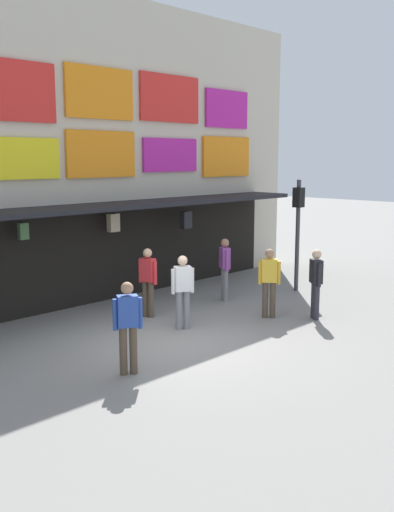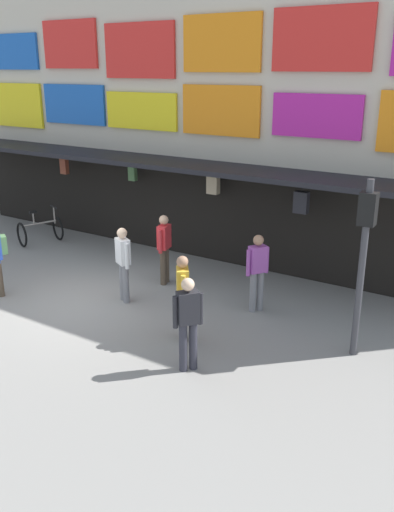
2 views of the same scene
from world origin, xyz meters
TOP-DOWN VIEW (x-y plane):
  - ground_plane at (0.00, 0.00)m, footprint 80.00×80.00m
  - shopfront at (-0.00, 4.57)m, footprint 18.00×2.60m
  - traffic_light_far at (5.83, 0.95)m, footprint 0.29×0.33m
  - bicycle_parked at (-3.94, 2.47)m, footprint 1.08×1.34m
  - pedestrian_in_white at (0.82, 0.56)m, footprint 0.48×0.36m
  - pedestrian_in_blue at (0.96, 1.89)m, footprint 0.29×0.52m
  - pedestrian_in_red at (2.93, -0.26)m, footprint 0.39×0.44m
  - pedestrian_in_black at (3.50, 1.67)m, footprint 0.38×0.46m
  - pedestrian_in_purple at (3.61, -1.11)m, footprint 0.39×0.44m

SIDE VIEW (x-z plane):
  - ground_plane at x=0.00m, z-range 0.00..0.00m
  - bicycle_parked at x=-3.94m, z-range -0.13..0.92m
  - pedestrian_in_white at x=0.82m, z-range 0.11..1.79m
  - pedestrian_in_blue at x=0.96m, z-range 0.11..1.79m
  - pedestrian_in_red at x=2.93m, z-range 0.11..1.79m
  - pedestrian_in_black at x=3.50m, z-range 0.11..1.79m
  - pedestrian_in_purple at x=3.61m, z-range 0.11..1.79m
  - traffic_light_far at x=5.83m, z-range 0.54..3.74m
  - shopfront at x=0.00m, z-range -0.04..7.96m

